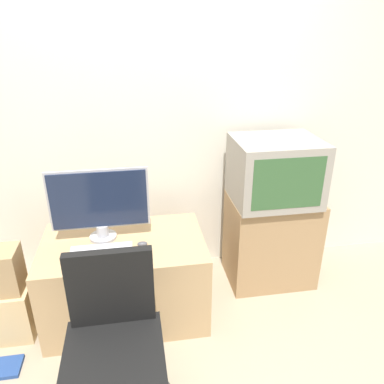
# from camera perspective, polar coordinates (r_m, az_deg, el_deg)

# --- Properties ---
(wall_back) EXTENTS (4.40, 0.05, 2.60)m
(wall_back) POSITION_cam_1_polar(r_m,az_deg,el_deg) (2.74, -6.14, 12.39)
(wall_back) COLOR silver
(wall_back) RESTS_ON ground_plane
(desk) EXTENTS (1.05, 0.64, 0.58)m
(desk) POSITION_cam_1_polar(r_m,az_deg,el_deg) (2.63, -10.02, -12.81)
(desk) COLOR tan
(desk) RESTS_ON ground_plane
(side_stand) EXTENTS (0.64, 0.45, 0.69)m
(side_stand) POSITION_cam_1_polar(r_m,az_deg,el_deg) (2.96, 11.87, -7.06)
(side_stand) COLOR #A37F56
(side_stand) RESTS_ON ground_plane
(main_monitor) EXTENTS (0.62, 0.17, 0.48)m
(main_monitor) POSITION_cam_1_polar(r_m,az_deg,el_deg) (2.42, -13.91, -1.68)
(main_monitor) COLOR #B2B2B7
(main_monitor) RESTS_ON desk
(keyboard) EXTENTS (0.38, 0.11, 0.01)m
(keyboard) POSITION_cam_1_polar(r_m,az_deg,el_deg) (2.41, -13.62, -8.48)
(keyboard) COLOR silver
(keyboard) RESTS_ON desk
(mouse) EXTENTS (0.06, 0.04, 0.03)m
(mouse) POSITION_cam_1_polar(r_m,az_deg,el_deg) (2.40, -7.58, -7.85)
(mouse) COLOR #4C4C51
(mouse) RESTS_ON desk
(crt_tv) EXTENTS (0.59, 0.49, 0.45)m
(crt_tv) POSITION_cam_1_polar(r_m,az_deg,el_deg) (2.69, 12.54, 3.18)
(crt_tv) COLOR gray
(crt_tv) RESTS_ON side_stand
(office_chair) EXTENTS (0.60, 0.60, 0.87)m
(office_chair) POSITION_cam_1_polar(r_m,az_deg,el_deg) (2.06, -11.60, -23.50)
(office_chair) COLOR #333333
(office_chair) RESTS_ON ground_plane
(cardboard_box_lower) EXTENTS (0.32, 0.26, 0.35)m
(cardboard_box_lower) POSITION_cam_1_polar(r_m,az_deg,el_deg) (2.78, -26.26, -16.03)
(cardboard_box_lower) COLOR #D1B27F
(cardboard_box_lower) RESTS_ON ground_plane
(book) EXTENTS (0.22, 0.16, 0.02)m
(book) POSITION_cam_1_polar(r_m,az_deg,el_deg) (2.67, -27.02, -22.80)
(book) COLOR navy
(book) RESTS_ON ground_plane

